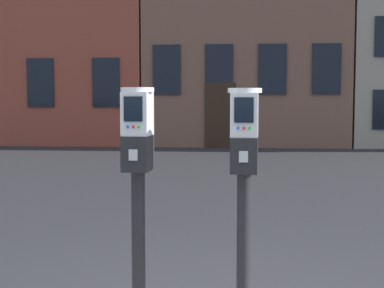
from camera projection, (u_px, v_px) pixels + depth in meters
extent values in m
cylinder|color=black|center=(139.00, 245.00, 3.70)|extent=(0.09, 0.09, 0.99)
cube|color=black|center=(138.00, 153.00, 3.65)|extent=(0.18, 0.25, 0.23)
cube|color=#A5A8AD|center=(133.00, 155.00, 3.53)|extent=(0.06, 0.01, 0.07)
cube|color=#B7BABF|center=(137.00, 114.00, 3.63)|extent=(0.18, 0.23, 0.28)
cube|color=black|center=(133.00, 109.00, 3.51)|extent=(0.12, 0.01, 0.16)
cylinder|color=blue|center=(128.00, 127.00, 3.52)|extent=(0.02, 0.01, 0.02)
cylinder|color=red|center=(133.00, 127.00, 3.52)|extent=(0.02, 0.01, 0.02)
cylinder|color=green|center=(139.00, 127.00, 3.51)|extent=(0.02, 0.01, 0.02)
cylinder|color=#B7BABF|center=(137.00, 90.00, 3.62)|extent=(0.22, 0.22, 0.03)
cylinder|color=black|center=(244.00, 248.00, 3.64)|extent=(0.09, 0.09, 0.99)
cube|color=black|center=(244.00, 155.00, 3.59)|extent=(0.18, 0.25, 0.23)
cube|color=#A5A8AD|center=(243.00, 157.00, 3.46)|extent=(0.06, 0.01, 0.07)
cube|color=#B7BABF|center=(245.00, 115.00, 3.57)|extent=(0.18, 0.23, 0.28)
cube|color=black|center=(244.00, 110.00, 3.45)|extent=(0.12, 0.01, 0.16)
cylinder|color=blue|center=(238.00, 128.00, 3.46)|extent=(0.02, 0.01, 0.02)
cylinder|color=red|center=(244.00, 128.00, 3.46)|extent=(0.02, 0.01, 0.02)
cylinder|color=green|center=(249.00, 128.00, 3.45)|extent=(0.02, 0.01, 0.02)
cylinder|color=#B7BABF|center=(245.00, 90.00, 3.56)|extent=(0.22, 0.22, 0.03)
cube|color=black|center=(40.00, 83.00, 18.57)|extent=(0.90, 0.06, 1.60)
cube|color=black|center=(106.00, 82.00, 18.36)|extent=(0.90, 0.06, 1.60)
cube|color=black|center=(167.00, 70.00, 18.15)|extent=(0.90, 0.06, 1.60)
cube|color=black|center=(219.00, 69.00, 17.99)|extent=(0.90, 0.06, 1.60)
cube|color=black|center=(272.00, 69.00, 17.84)|extent=(0.90, 0.06, 1.60)
cube|color=black|center=(327.00, 69.00, 17.68)|extent=(0.90, 0.06, 1.60)
cube|color=black|center=(220.00, 115.00, 18.11)|extent=(1.00, 0.07, 2.10)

